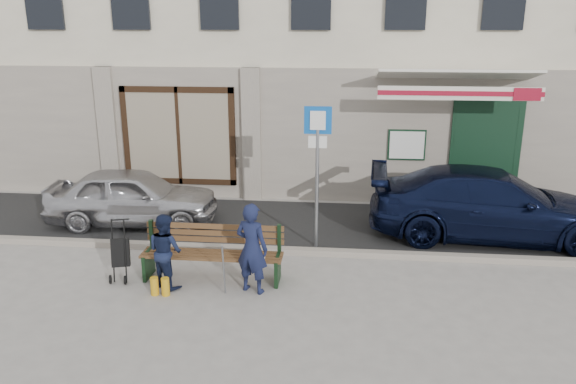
# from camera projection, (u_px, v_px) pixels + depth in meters

# --- Properties ---
(ground) EXTENTS (80.00, 80.00, 0.00)m
(ground) POSITION_uv_depth(u_px,v_px,m) (289.00, 290.00, 9.22)
(ground) COLOR #9E9991
(ground) RESTS_ON ground
(asphalt_lane) EXTENTS (60.00, 3.20, 0.01)m
(asphalt_lane) POSITION_uv_depth(u_px,v_px,m) (303.00, 225.00, 12.17)
(asphalt_lane) COLOR #282828
(asphalt_lane) RESTS_ON ground
(curb) EXTENTS (60.00, 0.18, 0.12)m
(curb) POSITION_uv_depth(u_px,v_px,m) (297.00, 251.00, 10.63)
(curb) COLOR #9E9384
(curb) RESTS_ON ground
(car_silver) EXTENTS (3.74, 1.78, 1.23)m
(car_silver) POSITION_uv_depth(u_px,v_px,m) (133.00, 196.00, 12.11)
(car_silver) COLOR #BBBABF
(car_silver) RESTS_ON ground
(car_navy) EXTENTS (4.94, 2.23, 1.41)m
(car_navy) POSITION_uv_depth(u_px,v_px,m) (491.00, 204.00, 11.32)
(car_navy) COLOR black
(car_navy) RESTS_ON ground
(parking_sign) EXTENTS (0.51, 0.08, 2.75)m
(parking_sign) POSITION_uv_depth(u_px,v_px,m) (317.00, 154.00, 10.48)
(parking_sign) COLOR gray
(parking_sign) RESTS_ON ground
(bench) EXTENTS (2.40, 1.17, 0.98)m
(bench) POSITION_uv_depth(u_px,v_px,m) (209.00, 254.00, 9.50)
(bench) COLOR brown
(bench) RESTS_ON ground
(man) EXTENTS (0.64, 0.53, 1.51)m
(man) POSITION_uv_depth(u_px,v_px,m) (252.00, 248.00, 8.98)
(man) COLOR #151B3B
(man) RESTS_ON ground
(woman) EXTENTS (0.77, 0.73, 1.26)m
(woman) POSITION_uv_depth(u_px,v_px,m) (165.00, 251.00, 9.21)
(woman) COLOR #131B36
(woman) RESTS_ON ground
(stroller) EXTENTS (0.36, 0.47, 1.04)m
(stroller) POSITION_uv_depth(u_px,v_px,m) (120.00, 254.00, 9.50)
(stroller) COLOR black
(stroller) RESTS_ON ground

